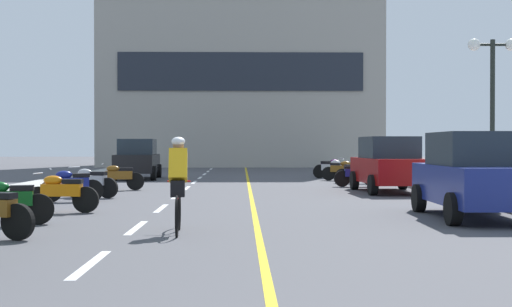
{
  "coord_description": "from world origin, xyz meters",
  "views": [
    {
      "loc": [
        -0.04,
        -3.07,
        1.54
      ],
      "look_at": [
        0.46,
        20.73,
        1.26
      ],
      "focal_mm": 49.14,
      "sensor_mm": 36.0,
      "label": 1
    }
  ],
  "objects_px": {
    "motorcycle_5": "(61,192)",
    "motorcycle_13": "(331,167)",
    "parked_car_near": "(475,175)",
    "street_lamp_mid": "(493,78)",
    "parked_car_far": "(137,159)",
    "motorcycle_10": "(357,172)",
    "motorcycle_9": "(357,174)",
    "motorcycle_6": "(71,185)",
    "motorcycle_12": "(332,168)",
    "motorcycle_11": "(341,170)",
    "parked_car_mid": "(389,164)",
    "motorcycle_8": "(119,177)",
    "motorcycle_4": "(8,201)",
    "cyclist_rider": "(178,183)",
    "motorcycle_7": "(91,182)"
  },
  "relations": [
    {
      "from": "motorcycle_5",
      "to": "motorcycle_13",
      "type": "distance_m",
      "value": 19.92
    },
    {
      "from": "parked_car_near",
      "to": "motorcycle_13",
      "type": "xyz_separation_m",
      "value": [
        -0.56,
        19.37,
        -0.44
      ]
    },
    {
      "from": "street_lamp_mid",
      "to": "parked_car_far",
      "type": "xyz_separation_m",
      "value": [
        -12.09,
        11.51,
        -2.58
      ]
    },
    {
      "from": "motorcycle_5",
      "to": "motorcycle_10",
      "type": "xyz_separation_m",
      "value": [
        8.72,
        11.91,
        0.0
      ]
    },
    {
      "from": "motorcycle_9",
      "to": "motorcycle_13",
      "type": "xyz_separation_m",
      "value": [
        0.07,
        8.23,
        0.0
      ]
    },
    {
      "from": "motorcycle_6",
      "to": "motorcycle_12",
      "type": "xyz_separation_m",
      "value": [
        8.8,
        13.16,
        0.0
      ]
    },
    {
      "from": "motorcycle_11",
      "to": "street_lamp_mid",
      "type": "bearing_deg",
      "value": -72.96
    },
    {
      "from": "street_lamp_mid",
      "to": "motorcycle_5",
      "type": "height_order",
      "value": "street_lamp_mid"
    },
    {
      "from": "parked_car_mid",
      "to": "motorcycle_8",
      "type": "bearing_deg",
      "value": 172.92
    },
    {
      "from": "parked_car_near",
      "to": "motorcycle_8",
      "type": "xyz_separation_m",
      "value": [
        -9.11,
        9.25,
        -0.44
      ]
    },
    {
      "from": "motorcycle_8",
      "to": "motorcycle_9",
      "type": "relative_size",
      "value": 1.0
    },
    {
      "from": "motorcycle_10",
      "to": "parked_car_mid",
      "type": "bearing_deg",
      "value": -87.71
    },
    {
      "from": "street_lamp_mid",
      "to": "motorcycle_4",
      "type": "height_order",
      "value": "street_lamp_mid"
    },
    {
      "from": "street_lamp_mid",
      "to": "cyclist_rider",
      "type": "distance_m",
      "value": 12.01
    },
    {
      "from": "motorcycle_9",
      "to": "cyclist_rider",
      "type": "height_order",
      "value": "cyclist_rider"
    },
    {
      "from": "street_lamp_mid",
      "to": "motorcycle_5",
      "type": "relative_size",
      "value": 2.67
    },
    {
      "from": "motorcycle_10",
      "to": "motorcycle_8",
      "type": "bearing_deg",
      "value": -155.55
    },
    {
      "from": "motorcycle_12",
      "to": "motorcycle_10",
      "type": "bearing_deg",
      "value": -84.12
    },
    {
      "from": "motorcycle_7",
      "to": "motorcycle_5",
      "type": "bearing_deg",
      "value": -86.18
    },
    {
      "from": "motorcycle_11",
      "to": "motorcycle_9",
      "type": "bearing_deg",
      "value": -90.61
    },
    {
      "from": "motorcycle_11",
      "to": "cyclist_rider",
      "type": "distance_m",
      "value": 18.78
    },
    {
      "from": "parked_car_near",
      "to": "motorcycle_9",
      "type": "height_order",
      "value": "parked_car_near"
    },
    {
      "from": "motorcycle_6",
      "to": "motorcycle_13",
      "type": "distance_m",
      "value": 17.44
    },
    {
      "from": "parked_car_mid",
      "to": "motorcycle_9",
      "type": "height_order",
      "value": "parked_car_mid"
    },
    {
      "from": "motorcycle_13",
      "to": "street_lamp_mid",
      "type": "bearing_deg",
      "value": -77.6
    },
    {
      "from": "parked_car_near",
      "to": "motorcycle_4",
      "type": "bearing_deg",
      "value": -172.97
    },
    {
      "from": "motorcycle_6",
      "to": "motorcycle_9",
      "type": "height_order",
      "value": "same"
    },
    {
      "from": "motorcycle_8",
      "to": "motorcycle_10",
      "type": "relative_size",
      "value": 1.02
    },
    {
      "from": "motorcycle_4",
      "to": "motorcycle_9",
      "type": "relative_size",
      "value": 0.99
    },
    {
      "from": "motorcycle_6",
      "to": "motorcycle_7",
      "type": "xyz_separation_m",
      "value": [
        0.22,
        1.42,
        0.0
      ]
    },
    {
      "from": "street_lamp_mid",
      "to": "motorcycle_6",
      "type": "height_order",
      "value": "street_lamp_mid"
    },
    {
      "from": "parked_car_mid",
      "to": "motorcycle_11",
      "type": "relative_size",
      "value": 2.6
    },
    {
      "from": "motorcycle_8",
      "to": "motorcycle_13",
      "type": "xyz_separation_m",
      "value": [
        8.55,
        10.12,
        0.0
      ]
    },
    {
      "from": "motorcycle_5",
      "to": "motorcycle_12",
      "type": "xyz_separation_m",
      "value": [
        8.28,
        16.25,
        0.0
      ]
    },
    {
      "from": "parked_car_near",
      "to": "motorcycle_10",
      "type": "distance_m",
      "value": 13.27
    },
    {
      "from": "motorcycle_7",
      "to": "street_lamp_mid",
      "type": "bearing_deg",
      "value": -0.66
    },
    {
      "from": "parked_car_near",
      "to": "motorcycle_4",
      "type": "distance_m",
      "value": 9.5
    },
    {
      "from": "parked_car_far",
      "to": "motorcycle_5",
      "type": "height_order",
      "value": "parked_car_far"
    },
    {
      "from": "motorcycle_7",
      "to": "motorcycle_10",
      "type": "xyz_separation_m",
      "value": [
        9.03,
        7.4,
        0.0
      ]
    },
    {
      "from": "motorcycle_6",
      "to": "motorcycle_8",
      "type": "xyz_separation_m",
      "value": [
        0.44,
        4.82,
        0.0
      ]
    },
    {
      "from": "motorcycle_9",
      "to": "cyclist_rider",
      "type": "relative_size",
      "value": 0.96
    },
    {
      "from": "motorcycle_4",
      "to": "motorcycle_5",
      "type": "bearing_deg",
      "value": 81.33
    },
    {
      "from": "parked_car_near",
      "to": "motorcycle_4",
      "type": "height_order",
      "value": "parked_car_near"
    },
    {
      "from": "parked_car_mid",
      "to": "motorcycle_13",
      "type": "distance_m",
      "value": 11.26
    },
    {
      "from": "motorcycle_5",
      "to": "motorcycle_6",
      "type": "distance_m",
      "value": 3.13
    },
    {
      "from": "motorcycle_11",
      "to": "motorcycle_12",
      "type": "distance_m",
      "value": 2.01
    },
    {
      "from": "motorcycle_10",
      "to": "motorcycle_12",
      "type": "relative_size",
      "value": 1.0
    },
    {
      "from": "motorcycle_13",
      "to": "motorcycle_12",
      "type": "bearing_deg",
      "value": -96.2
    },
    {
      "from": "motorcycle_10",
      "to": "parked_car_near",
      "type": "bearing_deg",
      "value": -88.67
    },
    {
      "from": "motorcycle_9",
      "to": "motorcycle_12",
      "type": "distance_m",
      "value": 6.45
    }
  ]
}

